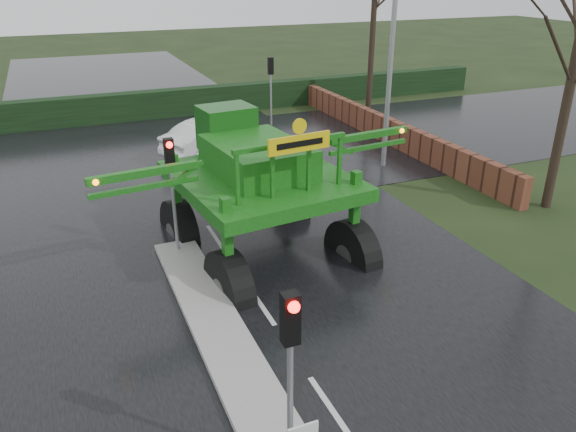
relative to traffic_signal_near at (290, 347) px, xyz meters
name	(u,v)px	position (x,y,z in m)	size (l,w,h in m)	color
ground	(332,411)	(1.30, 1.01, -2.59)	(140.00, 140.00, 0.00)	black
road_main	(200,215)	(1.30, 11.01, -2.59)	(14.00, 80.00, 0.02)	black
road_cross	(165,163)	(1.30, 17.01, -2.58)	(80.00, 12.00, 0.02)	black
median_island	(222,336)	(0.00, 4.01, -2.51)	(1.20, 10.00, 0.16)	gray
hedge_row	(134,106)	(1.30, 25.01, -1.84)	(44.00, 0.90, 1.50)	black
brick_wall	(376,125)	(11.80, 17.01, -1.99)	(0.40, 20.00, 1.20)	#592D1E
traffic_signal_near	(290,347)	(0.00, 0.00, 0.00)	(0.26, 0.33, 3.52)	gray
traffic_signal_mid	(171,171)	(0.00, 8.50, 0.00)	(0.26, 0.33, 3.52)	gray
traffic_signal_far	(271,76)	(7.80, 21.02, 0.00)	(0.26, 0.33, 3.52)	gray
street_light_right	(387,17)	(9.49, 13.01, 3.40)	(3.85, 0.30, 10.00)	gray
tree_right_near	(576,55)	(12.80, 7.01, 2.61)	(5.60, 5.60, 9.64)	black
crop_sprayer	(221,195)	(0.77, 6.24, 0.01)	(9.78, 6.59, 5.49)	black
white_sedan	(217,156)	(3.68, 17.08, -2.59)	(1.75, 5.01, 1.65)	white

